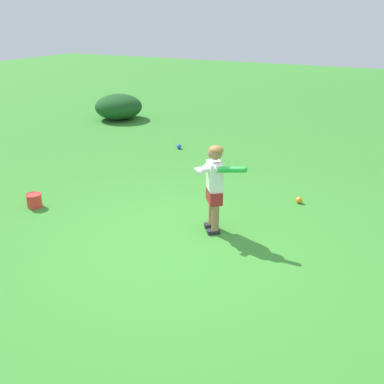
% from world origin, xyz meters
% --- Properties ---
extents(ground_plane, '(40.00, 40.00, 0.00)m').
position_xyz_m(ground_plane, '(0.00, 0.00, 0.00)').
color(ground_plane, '#38842D').
extents(child_batter, '(0.35, 0.64, 1.08)m').
position_xyz_m(child_batter, '(0.54, -0.21, 0.65)').
color(child_batter, '#232328').
rests_on(child_batter, ground).
extents(play_ball_near_batter, '(0.09, 0.09, 0.09)m').
position_xyz_m(play_ball_near_batter, '(1.86, -0.91, 0.04)').
color(play_ball_near_batter, orange).
rests_on(play_ball_near_batter, ground).
extents(play_ball_center_lawn, '(0.09, 0.09, 0.09)m').
position_xyz_m(play_ball_center_lawn, '(3.37, 1.90, 0.05)').
color(play_ball_center_lawn, blue).
rests_on(play_ball_center_lawn, ground).
extents(toy_bucket, '(0.22, 0.22, 0.19)m').
position_xyz_m(toy_bucket, '(0.01, 2.28, 0.10)').
color(toy_bucket, red).
rests_on(toy_bucket, ground).
extents(shrub_left_background, '(1.19, 1.17, 0.63)m').
position_xyz_m(shrub_left_background, '(4.94, 4.56, 0.31)').
color(shrub_left_background, '#194C1E').
rests_on(shrub_left_background, ground).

